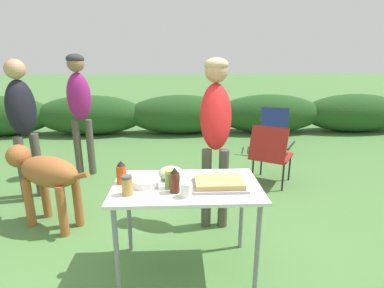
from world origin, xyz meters
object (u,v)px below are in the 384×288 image
at_px(spice_jar, 127,185).
at_px(dog, 45,174).
at_px(paper_cup_stack, 186,190).
at_px(camp_chair_near_hedge, 274,127).
at_px(bbq_sauce_bottle, 175,181).
at_px(standing_person_with_beanie, 79,100).
at_px(standing_person_in_red_jacket, 216,119).
at_px(standing_person_in_gray_fleece, 22,117).
at_px(plate_stack, 146,182).
at_px(mixing_bowl, 171,173).
at_px(camp_chair_green_behind_table, 271,152).
at_px(hot_sauce_bottle, 121,173).
at_px(folding_table, 186,194).
at_px(relish_jar, 169,179).
at_px(food_tray, 219,183).

xyz_separation_m(spice_jar, dog, (-0.97, 0.89, -0.25)).
bearing_deg(paper_cup_stack, camp_chair_near_hedge, 63.32).
distance_m(bbq_sauce_bottle, standing_person_with_beanie, 2.64).
bearing_deg(bbq_sauce_bottle, camp_chair_near_hedge, 61.67).
distance_m(paper_cup_stack, standing_person_in_red_jacket, 1.06).
bearing_deg(standing_person_in_gray_fleece, paper_cup_stack, -92.89).
xyz_separation_m(plate_stack, bbq_sauce_bottle, (0.22, -0.13, 0.06)).
distance_m(bbq_sauce_bottle, standing_person_in_red_jacket, 1.01).
bearing_deg(dog, plate_stack, -98.31).
height_order(mixing_bowl, paper_cup_stack, paper_cup_stack).
height_order(spice_jar, standing_person_in_gray_fleece, standing_person_in_gray_fleece).
distance_m(standing_person_in_red_jacket, camp_chair_green_behind_table, 1.34).
height_order(paper_cup_stack, camp_chair_near_hedge, paper_cup_stack).
bearing_deg(dog, standing_person_in_gray_fleece, 61.75).
height_order(mixing_bowl, camp_chair_near_hedge, mixing_bowl).
height_order(standing_person_in_red_jacket, camp_chair_near_hedge, standing_person_in_red_jacket).
height_order(spice_jar, hot_sauce_bottle, hot_sauce_bottle).
bearing_deg(hot_sauce_bottle, standing_person_in_gray_fleece, 135.40).
height_order(folding_table, standing_person_in_gray_fleece, standing_person_in_gray_fleece).
distance_m(bbq_sauce_bottle, camp_chair_near_hedge, 3.65).
xyz_separation_m(folding_table, standing_person_with_beanie, (-1.42, 2.14, 0.43)).
distance_m(standing_person_in_gray_fleece, camp_chair_green_behind_table, 3.04).
relative_size(standing_person_in_red_jacket, camp_chair_green_behind_table, 1.99).
bearing_deg(paper_cup_stack, spice_jar, 172.65).
bearing_deg(spice_jar, dog, 137.22).
height_order(hot_sauce_bottle, camp_chair_near_hedge, hot_sauce_bottle).
height_order(hot_sauce_bottle, standing_person_in_gray_fleece, standing_person_in_gray_fleece).
distance_m(plate_stack, bbq_sauce_bottle, 0.26).
xyz_separation_m(relish_jar, standing_person_in_gray_fleece, (-1.71, 1.43, 0.20)).
bearing_deg(paper_cup_stack, mixing_bowl, 108.93).
xyz_separation_m(bbq_sauce_bottle, camp_chair_green_behind_table, (1.23, 1.74, -0.36)).
bearing_deg(paper_cup_stack, standing_person_in_gray_fleece, 139.16).
relative_size(bbq_sauce_bottle, camp_chair_green_behind_table, 0.22).
xyz_separation_m(folding_table, food_tray, (0.24, -0.04, 0.10)).
height_order(mixing_bowl, standing_person_in_red_jacket, standing_person_in_red_jacket).
height_order(bbq_sauce_bottle, standing_person_in_gray_fleece, standing_person_in_gray_fleece).
bearing_deg(bbq_sauce_bottle, dog, 146.07).
distance_m(dog, camp_chair_green_behind_table, 2.67).
bearing_deg(spice_jar, plate_stack, 54.17).
xyz_separation_m(mixing_bowl, bbq_sauce_bottle, (0.03, -0.25, 0.04)).
bearing_deg(spice_jar, food_tray, 8.96).
bearing_deg(dog, spice_jar, -106.69).
bearing_deg(hot_sauce_bottle, camp_chair_near_hedge, 54.90).
bearing_deg(spice_jar, camp_chair_green_behind_table, 48.48).
distance_m(folding_table, spice_jar, 0.46).
xyz_separation_m(bbq_sauce_bottle, hot_sauce_bottle, (-0.40, 0.17, -0.00)).
bearing_deg(standing_person_in_gray_fleece, bbq_sauce_bottle, -92.73).
relative_size(folding_table, spice_jar, 7.88).
relative_size(folding_table, paper_cup_stack, 10.99).
xyz_separation_m(mixing_bowl, paper_cup_stack, (0.11, -0.33, 0.00)).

